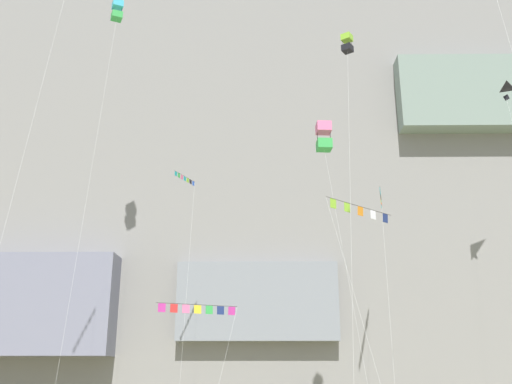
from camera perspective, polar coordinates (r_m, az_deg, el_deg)
The scene contains 10 objects.
cliff_face at distance 79.13m, azimuth 0.20°, elevation 11.61°, with size 180.00×23.97×82.37m.
kite_banner_mid_left at distance 43.57m, azimuth -5.79°, elevation -11.64°, with size 5.79×3.32×7.35m.
kite_box_low_center at distance 44.10m, azimuth 6.78°, elevation 5.49°, with size 2.58×3.85×20.78m.
kite_banner_front_field at distance 45.85m, azimuth -20.55°, elevation 16.51°, with size 1.69×6.36×30.24m.
kite_banner_high_right at distance 50.26m, azimuth -7.09°, elevation -0.31°, with size 1.41×3.87×19.06m.
kite_delta_far_left at distance 58.43m, azimuth 23.27°, elevation 8.18°, with size 2.08×7.36×27.16m.
kite_box_mid_center at distance 57.14m, azimuth -13.67°, elevation 17.08°, with size 1.26×6.36×35.54m.
kite_banner_far_right at distance 39.63m, azimuth 10.37°, elevation -2.22°, with size 5.24×7.35×13.42m.
kite_box_upper_left at distance 45.06m, azimuth 9.07°, elevation 14.29°, with size 1.99×4.87×26.96m.
kite_banner_high_center at distance 52.12m, azimuth 12.36°, elevation -1.00°, with size 1.31×6.17×17.73m.
Camera 1 is at (0.55, -9.92, 2.52)m, focal length 40.16 mm.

